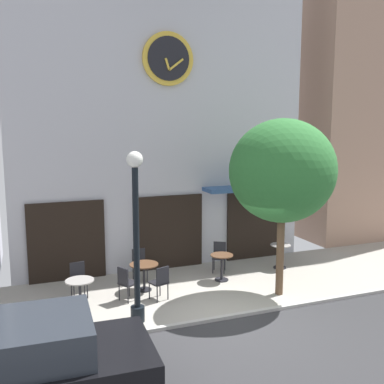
{
  "coord_description": "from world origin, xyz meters",
  "views": [
    {
      "loc": [
        -4.34,
        -8.67,
        4.44
      ],
      "look_at": [
        -0.25,
        2.03,
        2.7
      ],
      "focal_mm": 41.02,
      "sensor_mm": 36.0,
      "label": 1
    }
  ],
  "objects_px": {
    "cafe_table_center_right": "(222,263)",
    "cafe_chair_left_end": "(160,280)",
    "street_lamp": "(136,237)",
    "street_tree": "(283,171)",
    "cafe_table_rightmost": "(280,252)",
    "cafe_chair_facing_wall": "(139,262)",
    "cafe_table_leftmost": "(144,271)",
    "cafe_chair_outer": "(219,254)",
    "cafe_chair_corner": "(78,277)",
    "parked_car_black": "(11,373)",
    "cafe_chair_mid_row": "(126,281)",
    "cafe_table_center_left": "(80,289)"
  },
  "relations": [
    {
      "from": "cafe_table_center_right",
      "to": "cafe_chair_left_end",
      "type": "bearing_deg",
      "value": -159.46
    },
    {
      "from": "street_lamp",
      "to": "cafe_chair_left_end",
      "type": "distance_m",
      "value": 1.95
    },
    {
      "from": "street_tree",
      "to": "cafe_chair_left_end",
      "type": "xyz_separation_m",
      "value": [
        -3.07,
        0.72,
        -2.76
      ]
    },
    {
      "from": "cafe_table_rightmost",
      "to": "cafe_chair_left_end",
      "type": "bearing_deg",
      "value": -165.17
    },
    {
      "from": "street_tree",
      "to": "cafe_chair_facing_wall",
      "type": "xyz_separation_m",
      "value": [
        -3.19,
        2.4,
        -2.76
      ]
    },
    {
      "from": "street_tree",
      "to": "cafe_table_center_right",
      "type": "bearing_deg",
      "value": 123.39
    },
    {
      "from": "cafe_table_leftmost",
      "to": "cafe_chair_outer",
      "type": "relative_size",
      "value": 0.86
    },
    {
      "from": "cafe_table_center_right",
      "to": "cafe_chair_corner",
      "type": "distance_m",
      "value": 4.01
    },
    {
      "from": "cafe_table_rightmost",
      "to": "cafe_chair_facing_wall",
      "type": "distance_m",
      "value": 4.42
    },
    {
      "from": "parked_car_black",
      "to": "street_lamp",
      "type": "bearing_deg",
      "value": 45.4
    },
    {
      "from": "cafe_chair_corner",
      "to": "cafe_chair_mid_row",
      "type": "bearing_deg",
      "value": -34.79
    },
    {
      "from": "cafe_table_center_left",
      "to": "cafe_table_rightmost",
      "type": "relative_size",
      "value": 0.98
    },
    {
      "from": "street_tree",
      "to": "cafe_chair_corner",
      "type": "distance_m",
      "value": 5.97
    },
    {
      "from": "street_tree",
      "to": "cafe_table_center_left",
      "type": "xyz_separation_m",
      "value": [
        -5.05,
        0.9,
        -2.77
      ]
    },
    {
      "from": "cafe_table_leftmost",
      "to": "cafe_chair_outer",
      "type": "distance_m",
      "value": 2.67
    },
    {
      "from": "cafe_chair_facing_wall",
      "to": "cafe_chair_mid_row",
      "type": "bearing_deg",
      "value": -116.44
    },
    {
      "from": "street_tree",
      "to": "parked_car_black",
      "type": "relative_size",
      "value": 1.06
    },
    {
      "from": "cafe_chair_facing_wall",
      "to": "cafe_chair_mid_row",
      "type": "xyz_separation_m",
      "value": [
        -0.71,
        -1.42,
        0.0
      ]
    },
    {
      "from": "cafe_table_center_left",
      "to": "cafe_table_rightmost",
      "type": "xyz_separation_m",
      "value": [
        6.25,
        0.95,
        -0.02
      ]
    },
    {
      "from": "cafe_chair_corner",
      "to": "parked_car_black",
      "type": "relative_size",
      "value": 0.21
    },
    {
      "from": "cafe_chair_facing_wall",
      "to": "cafe_chair_outer",
      "type": "distance_m",
      "value": 2.49
    },
    {
      "from": "street_tree",
      "to": "cafe_chair_facing_wall",
      "type": "height_order",
      "value": "street_tree"
    },
    {
      "from": "cafe_table_center_right",
      "to": "parked_car_black",
      "type": "relative_size",
      "value": 0.18
    },
    {
      "from": "cafe_table_rightmost",
      "to": "cafe_chair_mid_row",
      "type": "xyz_separation_m",
      "value": [
        -5.09,
        -0.87,
        0.03
      ]
    },
    {
      "from": "street_tree",
      "to": "cafe_table_center_left",
      "type": "relative_size",
      "value": 6.26
    },
    {
      "from": "cafe_chair_outer",
      "to": "cafe_chair_mid_row",
      "type": "distance_m",
      "value": 3.44
    },
    {
      "from": "cafe_table_leftmost",
      "to": "cafe_chair_mid_row",
      "type": "xyz_separation_m",
      "value": [
        -0.62,
        -0.56,
        -0.02
      ]
    },
    {
      "from": "cafe_table_center_right",
      "to": "cafe_chair_mid_row",
      "type": "xyz_separation_m",
      "value": [
        -2.91,
        -0.52,
        0.01
      ]
    },
    {
      "from": "cafe_table_rightmost",
      "to": "cafe_chair_mid_row",
      "type": "bearing_deg",
      "value": -170.36
    },
    {
      "from": "street_tree",
      "to": "cafe_table_center_right",
      "type": "height_order",
      "value": "street_tree"
    },
    {
      "from": "street_tree",
      "to": "street_lamp",
      "type": "bearing_deg",
      "value": -175.98
    },
    {
      "from": "street_tree",
      "to": "cafe_table_center_left",
      "type": "distance_m",
      "value": 5.83
    },
    {
      "from": "cafe_chair_corner",
      "to": "cafe_chair_outer",
      "type": "height_order",
      "value": "same"
    },
    {
      "from": "cafe_table_rightmost",
      "to": "cafe_chair_left_end",
      "type": "relative_size",
      "value": 0.84
    },
    {
      "from": "cafe_table_center_left",
      "to": "cafe_chair_left_end",
      "type": "height_order",
      "value": "cafe_chair_left_end"
    },
    {
      "from": "cafe_chair_facing_wall",
      "to": "cafe_chair_corner",
      "type": "xyz_separation_m",
      "value": [
        -1.8,
        -0.66,
        0.0
      ]
    },
    {
      "from": "cafe_chair_mid_row",
      "to": "cafe_table_rightmost",
      "type": "bearing_deg",
      "value": 9.64
    },
    {
      "from": "cafe_table_rightmost",
      "to": "cafe_chair_corner",
      "type": "relative_size",
      "value": 0.84
    },
    {
      "from": "cafe_chair_facing_wall",
      "to": "cafe_table_rightmost",
      "type": "bearing_deg",
      "value": -7.2
    },
    {
      "from": "cafe_table_rightmost",
      "to": "cafe_chair_mid_row",
      "type": "distance_m",
      "value": 5.17
    },
    {
      "from": "cafe_chair_facing_wall",
      "to": "cafe_chair_left_end",
      "type": "bearing_deg",
      "value": -85.67
    },
    {
      "from": "street_lamp",
      "to": "cafe_chair_facing_wall",
      "type": "relative_size",
      "value": 4.33
    },
    {
      "from": "cafe_table_rightmost",
      "to": "cafe_chair_outer",
      "type": "bearing_deg",
      "value": 167.52
    },
    {
      "from": "cafe_table_center_left",
      "to": "cafe_chair_facing_wall",
      "type": "relative_size",
      "value": 0.82
    },
    {
      "from": "cafe_chair_mid_row",
      "to": "parked_car_black",
      "type": "xyz_separation_m",
      "value": [
        -2.6,
        -3.88,
        0.23
      ]
    },
    {
      "from": "cafe_table_leftmost",
      "to": "cafe_chair_outer",
      "type": "xyz_separation_m",
      "value": [
        2.57,
        0.73,
        -0.02
      ]
    },
    {
      "from": "cafe_table_rightmost",
      "to": "cafe_chair_left_end",
      "type": "distance_m",
      "value": 4.41
    },
    {
      "from": "cafe_table_leftmost",
      "to": "cafe_chair_left_end",
      "type": "distance_m",
      "value": 0.85
    },
    {
      "from": "cafe_table_center_left",
      "to": "parked_car_black",
      "type": "distance_m",
      "value": 4.07
    },
    {
      "from": "cafe_table_center_right",
      "to": "parked_car_black",
      "type": "distance_m",
      "value": 7.06
    }
  ]
}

